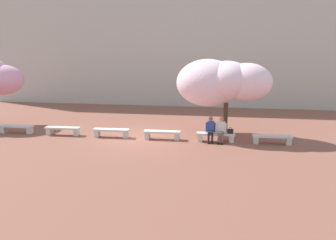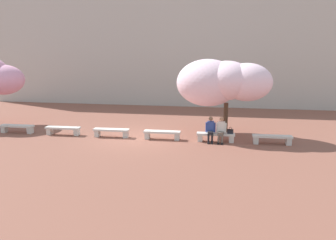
{
  "view_description": "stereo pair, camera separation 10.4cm",
  "coord_description": "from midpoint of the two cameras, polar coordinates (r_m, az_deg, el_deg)",
  "views": [
    {
      "loc": [
        4.3,
        -16.27,
        4.58
      ],
      "look_at": [
        1.66,
        0.2,
        1.0
      ],
      "focal_mm": 35.0,
      "sensor_mm": 36.0,
      "label": 1
    },
    {
      "loc": [
        4.41,
        -16.26,
        4.58
      ],
      "look_at": [
        1.66,
        0.2,
        1.0
      ],
      "focal_mm": 35.0,
      "sensor_mm": 36.0,
      "label": 2
    }
  ],
  "objects": [
    {
      "name": "cherry_tree_main",
      "position": [
        17.85,
        9.2,
        6.57
      ],
      "size": [
        5.05,
        3.12,
        4.11
      ],
      "color": "#473323",
      "rests_on": "ground"
    },
    {
      "name": "ground_plane",
      "position": [
        17.45,
        -5.68,
        -3.17
      ],
      "size": [
        100.0,
        100.0,
        0.0
      ],
      "primitive_type": "plane",
      "color": "brown"
    },
    {
      "name": "person_seated_left",
      "position": [
        16.68,
        7.24,
        -1.45
      ],
      "size": [
        0.51,
        0.69,
        1.29
      ],
      "color": "black",
      "rests_on": "ground"
    },
    {
      "name": "stone_bench_near_west",
      "position": [
        18.85,
        -18.01,
        -1.6
      ],
      "size": [
        1.93,
        0.47,
        0.45
      ],
      "color": "beige",
      "rests_on": "ground"
    },
    {
      "name": "stone_bench_east_end",
      "position": [
        16.82,
        8.13,
        -2.73
      ],
      "size": [
        1.93,
        0.47,
        0.45
      ],
      "color": "beige",
      "rests_on": "ground"
    },
    {
      "name": "stone_bench_west_end",
      "position": [
        20.25,
        -25.01,
        -1.23
      ],
      "size": [
        1.93,
        0.47,
        0.45
      ],
      "color": "beige",
      "rests_on": "ground"
    },
    {
      "name": "person_seated_right",
      "position": [
        16.67,
        9.09,
        -1.51
      ],
      "size": [
        0.51,
        0.7,
        1.29
      ],
      "color": "black",
      "rests_on": "ground"
    },
    {
      "name": "stone_bench_center",
      "position": [
        17.77,
        -10.02,
        -1.99
      ],
      "size": [
        1.93,
        0.47,
        0.45
      ],
      "color": "beige",
      "rests_on": "ground"
    },
    {
      "name": "stone_bench_near_east",
      "position": [
        17.08,
        -1.2,
        -2.38
      ],
      "size": [
        1.93,
        0.47,
        0.45
      ],
      "color": "beige",
      "rests_on": "ground"
    },
    {
      "name": "building_facade",
      "position": [
        28.9,
        0.46,
        12.63
      ],
      "size": [
        31.52,
        4.0,
        9.69
      ],
      "primitive_type": "cube",
      "color": "#B7B2A8",
      "rests_on": "ground"
    },
    {
      "name": "stone_bench_far_east",
      "position": [
        17.01,
        17.51,
        -3.01
      ],
      "size": [
        1.93,
        0.47,
        0.45
      ],
      "color": "beige",
      "rests_on": "ground"
    },
    {
      "name": "handbag",
      "position": [
        16.77,
        10.63,
        -1.9
      ],
      "size": [
        0.3,
        0.15,
        0.34
      ],
      "color": "black",
      "rests_on": "stone_bench_east_end"
    }
  ]
}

